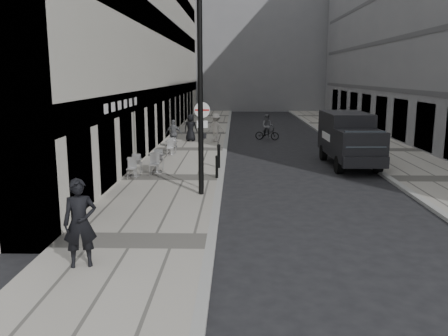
{
  "coord_description": "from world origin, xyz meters",
  "views": [
    {
      "loc": [
        0.62,
        -8.78,
        4.27
      ],
      "look_at": [
        0.25,
        5.84,
        1.4
      ],
      "focal_mm": 38.0,
      "sensor_mm": 36.0,
      "label": 1
    }
  ],
  "objects_px": {
    "sign_post": "(202,132)",
    "cyclist": "(267,130)",
    "panel_van": "(349,137)",
    "lamppost": "(200,83)",
    "walking_man": "(80,223)"
  },
  "relations": [
    {
      "from": "lamppost",
      "to": "panel_van",
      "type": "bearing_deg",
      "value": 43.04
    },
    {
      "from": "walking_man",
      "to": "sign_post",
      "type": "bearing_deg",
      "value": 56.8
    },
    {
      "from": "sign_post",
      "to": "panel_van",
      "type": "bearing_deg",
      "value": 42.5
    },
    {
      "from": "cyclist",
      "to": "sign_post",
      "type": "bearing_deg",
      "value": -89.21
    },
    {
      "from": "panel_van",
      "to": "lamppost",
      "type": "bearing_deg",
      "value": -138.24
    },
    {
      "from": "panel_van",
      "to": "cyclist",
      "type": "relative_size",
      "value": 3.12
    },
    {
      "from": "sign_post",
      "to": "cyclist",
      "type": "xyz_separation_m",
      "value": [
        3.33,
        14.5,
        -1.56
      ]
    },
    {
      "from": "sign_post",
      "to": "cyclist",
      "type": "distance_m",
      "value": 14.96
    },
    {
      "from": "walking_man",
      "to": "sign_post",
      "type": "height_order",
      "value": "sign_post"
    },
    {
      "from": "lamppost",
      "to": "cyclist",
      "type": "height_order",
      "value": "lamppost"
    },
    {
      "from": "sign_post",
      "to": "cyclist",
      "type": "height_order",
      "value": "sign_post"
    },
    {
      "from": "panel_van",
      "to": "cyclist",
      "type": "height_order",
      "value": "panel_van"
    },
    {
      "from": "lamppost",
      "to": "cyclist",
      "type": "relative_size",
      "value": 4.08
    },
    {
      "from": "walking_man",
      "to": "panel_van",
      "type": "height_order",
      "value": "panel_van"
    },
    {
      "from": "walking_man",
      "to": "panel_van",
      "type": "distance_m",
      "value": 15.42
    }
  ]
}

